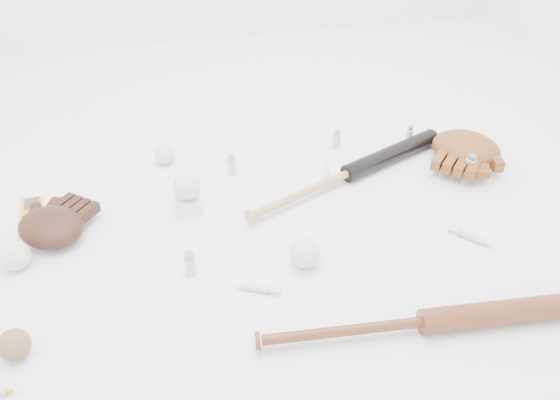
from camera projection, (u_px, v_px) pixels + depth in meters
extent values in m
plane|color=white|center=(275.00, 226.00, 1.58)|extent=(3.00, 3.00, 0.00)
cube|color=gold|center=(31.00, 206.00, 1.65)|extent=(0.07, 0.09, 0.00)
cube|color=white|center=(189.00, 203.00, 1.63)|extent=(0.08, 0.08, 0.04)
sphere|color=silver|center=(186.00, 186.00, 1.59)|extent=(0.08, 0.08, 0.08)
sphere|color=silver|center=(15.00, 255.00, 1.42)|extent=(0.08, 0.08, 0.08)
sphere|color=silver|center=(165.00, 155.00, 1.82)|extent=(0.07, 0.07, 0.07)
sphere|color=silver|center=(305.00, 253.00, 1.43)|extent=(0.08, 0.08, 0.08)
sphere|color=brown|center=(14.00, 345.00, 1.20)|extent=(0.07, 0.07, 0.07)
cylinder|color=#AEB9C0|center=(337.00, 139.00, 1.90)|extent=(0.03, 0.03, 0.07)
cylinder|color=#AEB9C0|center=(409.00, 134.00, 1.93)|extent=(0.02, 0.02, 0.06)
cylinder|color=#AEB9C0|center=(232.00, 165.00, 1.77)|extent=(0.03, 0.03, 0.07)
cylinder|color=#AEB9C0|center=(470.00, 167.00, 1.75)|extent=(0.03, 0.03, 0.08)
cylinder|color=#AEB9C0|center=(190.00, 264.00, 1.40)|extent=(0.03, 0.03, 0.07)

